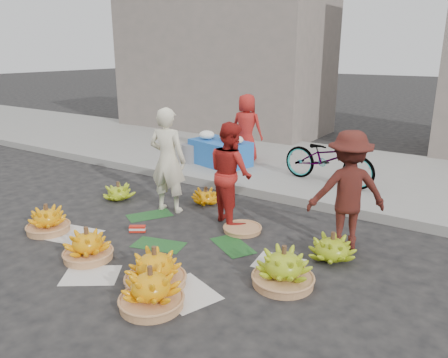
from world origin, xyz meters
The scene contains 23 objects.
ground centered at (0.00, 0.00, 0.00)m, with size 80.00×80.00×0.00m, color black.
curb centered at (0.00, 2.20, 0.07)m, with size 40.00×0.25×0.15m, color gray.
sidewalk centered at (0.00, 4.30, 0.06)m, with size 40.00×4.00×0.12m, color gray.
building_left centered at (-4.00, 7.20, 2.00)m, with size 6.00×3.00×4.00m, color gray.
newspaper_scatter centered at (0.00, -0.80, 0.00)m, with size 3.20×1.80×0.00m, color silver, non-canonical shape.
banana_leaves centered at (-0.10, 0.20, 0.00)m, with size 2.00×1.00×0.00m, color #17451D, non-canonical shape.
banana_bunch_0 centered at (-1.64, -0.70, 0.17)m, with size 0.56×0.56×0.40m.
banana_bunch_1 centered at (-0.54, -0.94, 0.17)m, with size 0.57×0.57×0.41m.
banana_bunch_2 centered at (0.53, -0.95, 0.19)m, with size 0.64×0.64×0.44m.
banana_bunch_3 centered at (0.77, -1.28, 0.18)m, with size 0.62×0.62×0.43m.
banana_bunch_4 centered at (1.65, -0.20, 0.19)m, with size 0.69×0.69×0.45m.
banana_bunch_5 centered at (1.88, 0.63, 0.15)m, with size 0.59×0.59×0.35m.
banana_bunch_6 centered at (-1.82, 0.76, 0.13)m, with size 0.59×0.59×0.31m.
banana_bunch_7 centered at (-0.50, 1.40, 0.12)m, with size 0.56×0.56×0.28m.
basket_spare centered at (0.56, 0.76, 0.03)m, with size 0.51×0.51×0.06m, color #A87046.
incense_stack centered at (-0.61, -0.05, 0.05)m, with size 0.22×0.07×0.09m, color red.
vendor_cream centered at (-0.80, 0.84, 0.80)m, with size 0.58×0.38×1.59m, color #EBE5C5.
vendor_red centered at (0.22, 1.00, 0.72)m, with size 0.70×0.55×1.44m, color red.
man_striped centered at (1.87, 1.06, 0.74)m, with size 0.96×0.55×1.48m, color maroon.
flower_table centered at (-1.44, 3.21, 0.41)m, with size 1.34×1.02×0.69m.
grey_bucket centered at (-2.08, 3.01, 0.31)m, with size 0.34×0.34×0.38m, color slate.
flower_vendor centered at (-1.20, 3.83, 0.82)m, with size 0.68×0.44×1.39m, color red.
bicycle centered at (0.85, 3.19, 0.57)m, with size 1.71×0.60×0.90m, color gray.
Camera 1 is at (3.39, -3.98, 2.40)m, focal length 35.00 mm.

